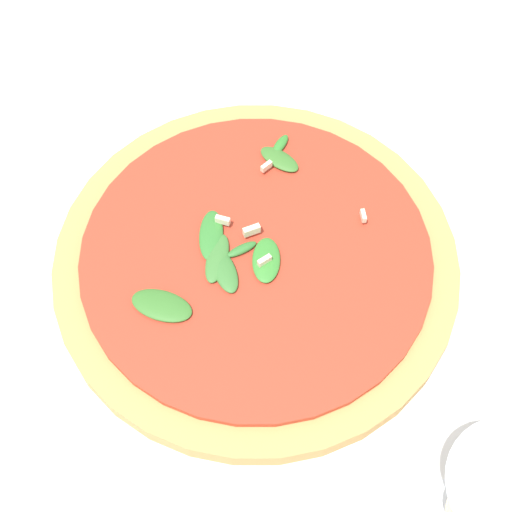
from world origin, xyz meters
The scene contains 3 objects.
ground_plane centered at (0.00, 0.00, 0.00)m, with size 6.00×6.00×0.00m, color white.
pizza_arugula_main centered at (0.02, -0.04, 0.02)m, with size 0.34×0.34×0.05m.
wine_glass centered at (-0.05, -0.27, 0.10)m, with size 0.08×0.08×0.14m.
Camera 1 is at (-0.21, -0.22, 0.52)m, focal length 50.00 mm.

